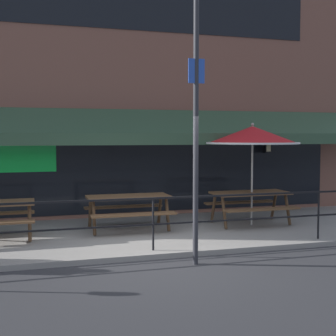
{
  "coord_description": "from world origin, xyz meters",
  "views": [
    {
      "loc": [
        -2.11,
        -7.8,
        2.17
      ],
      "look_at": [
        0.67,
        1.6,
        1.5
      ],
      "focal_mm": 50.0,
      "sensor_mm": 36.0,
      "label": 1
    }
  ],
  "objects_px": {
    "picnic_table_centre": "(128,203)",
    "picnic_table_right": "(250,199)",
    "street_sign_pole": "(196,128)",
    "patio_umbrella_right": "(252,136)"
  },
  "relations": [
    {
      "from": "picnic_table_centre",
      "to": "street_sign_pole",
      "type": "xyz_separation_m",
      "value": [
        0.6,
        -2.66,
        1.6
      ]
    },
    {
      "from": "picnic_table_centre",
      "to": "street_sign_pole",
      "type": "bearing_deg",
      "value": -77.24
    },
    {
      "from": "picnic_table_centre",
      "to": "picnic_table_right",
      "type": "height_order",
      "value": "same"
    },
    {
      "from": "street_sign_pole",
      "to": "patio_umbrella_right",
      "type": "bearing_deg",
      "value": 47.28
    },
    {
      "from": "picnic_table_right",
      "to": "street_sign_pole",
      "type": "height_order",
      "value": "street_sign_pole"
    },
    {
      "from": "picnic_table_centre",
      "to": "patio_umbrella_right",
      "type": "relative_size",
      "value": 0.76
    },
    {
      "from": "patio_umbrella_right",
      "to": "street_sign_pole",
      "type": "distance_m",
      "value": 3.37
    },
    {
      "from": "picnic_table_right",
      "to": "patio_umbrella_right",
      "type": "bearing_deg",
      "value": -90.0
    },
    {
      "from": "picnic_table_centre",
      "to": "picnic_table_right",
      "type": "xyz_separation_m",
      "value": [
        2.89,
        -0.12,
        0.0
      ]
    },
    {
      "from": "picnic_table_centre",
      "to": "street_sign_pole",
      "type": "distance_m",
      "value": 3.16
    }
  ]
}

